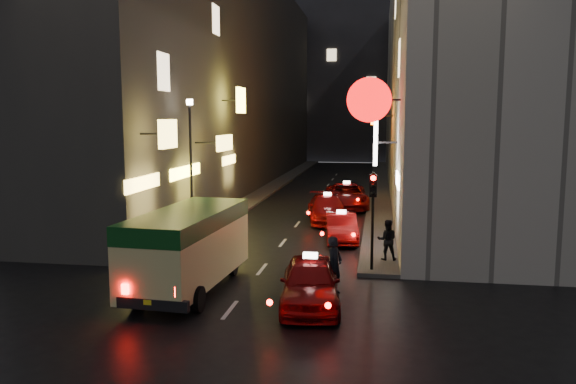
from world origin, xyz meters
The scene contains 15 objects.
ground centered at (0.00, 0.00, 0.00)m, with size 120.00×120.00×0.00m, color black.
building_left centered at (-8.00, 33.99, 9.00)m, with size 7.63×52.07×18.00m.
building_right centered at (8.00, 33.99, 9.00)m, with size 8.18×52.00×18.00m.
building_far centered at (0.00, 66.00, 11.00)m, with size 30.00×10.00×22.00m, color #35353B.
sidewalk_left centered at (-4.25, 34.00, 0.07)m, with size 1.50×52.00×0.15m, color #4B4946.
sidewalk_right centered at (4.25, 34.00, 0.07)m, with size 1.50×52.00×0.15m, color #4B4946.
minibus centered at (-1.78, 5.62, 1.65)m, with size 2.51×6.21×2.62m.
taxi_near centered at (2.25, 4.73, 0.84)m, with size 2.74×5.50×1.85m.
taxi_second centered at (2.55, 13.76, 0.74)m, with size 2.48×4.84×1.64m.
taxi_third centered at (1.49, 18.56, 0.83)m, with size 2.97×5.50×1.83m.
taxi_far centered at (2.23, 23.36, 0.89)m, with size 2.88×5.83×1.96m.
pedestrian_crossing centered at (2.86, 6.01, 1.05)m, with size 0.69×0.44×2.10m, color black.
pedestrian_sidewalk centered at (4.55, 10.10, 1.03)m, with size 0.66×0.41×1.76m, color black.
traffic_light centered at (4.00, 8.47, 2.69)m, with size 0.26×0.43×3.50m.
lamp_post centered at (-4.20, 13.00, 3.72)m, with size 0.28×0.28×6.22m.
Camera 1 is at (4.19, -11.22, 5.50)m, focal length 35.00 mm.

